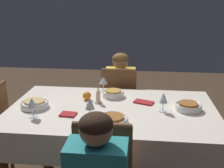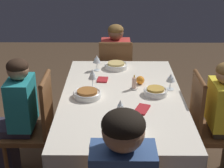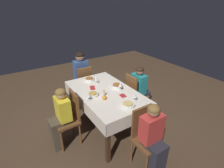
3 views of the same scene
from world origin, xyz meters
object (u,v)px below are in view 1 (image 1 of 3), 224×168
Objects in this scene: candle_centerpiece at (98,98)px; napkin_red_folded at (68,114)px; person_child_yellow at (121,96)px; wine_glass_south at (103,81)px; chair_south at (120,106)px; bowl_west at (188,106)px; orange_fruit at (87,96)px; wine_glass_east at (32,103)px; napkin_spare_side at (144,102)px; bowl_north at (112,120)px; wine_glass_west at (163,98)px; dining_table at (112,119)px; bowl_south at (113,93)px; bowl_east at (35,104)px; wine_glass_north at (90,104)px.

candle_centerpiece reaches higher than napkin_red_folded.
person_child_yellow reaches higher than wine_glass_south.
chair_south is 4.79× the size of bowl_west.
bowl_west is 0.79m from orange_fruit.
wine_glass_east is at bearing 59.13° from chair_south.
napkin_spare_side is (-0.35, 0.25, -0.09)m from wine_glass_south.
bowl_north is at bearing 28.83° from bowl_west.
wine_glass_east reaches higher than napkin_spare_side.
napkin_spare_side is (-0.36, -0.04, -0.04)m from candle_centerpiece.
chair_south is 6.40× the size of wine_glass_west.
candle_centerpiece reaches higher than napkin_spare_side.
wine_glass_east is 0.49m from orange_fruit.
person_child_yellow is 1.12m from bowl_north.
wine_glass_east is 0.26m from napkin_red_folded.
orange_fruit is (0.25, -0.42, 0.01)m from bowl_north.
bowl_west is at bearing 130.71° from chair_south.
chair_south is (-0.00, -0.68, -0.17)m from dining_table.
candle_centerpiece is (0.10, 0.16, 0.01)m from bowl_south.
bowl_east is at bearing 4.29° from dining_table.
wine_glass_north is 1.37× the size of candle_centerpiece.
bowl_east is (0.46, -0.19, -0.09)m from wine_glass_north.
bowl_east is at bearing 3.74° from bowl_west.
wine_glass_east is (0.53, 1.05, 0.30)m from person_child_yellow.
wine_glass_east reaches higher than bowl_north.
chair_south is at bearing -93.12° from bowl_south.
wine_glass_south reaches higher than bowl_east.
bowl_east reaches higher than napkin_red_folded.
napkin_spare_side is (-0.21, -0.40, -0.02)m from bowl_north.
bowl_east is 1.72× the size of candle_centerpiece.
napkin_red_folded is (0.86, 0.19, -0.02)m from bowl_west.
wine_glass_east is 1.20× the size of napkin_red_folded.
person_child_yellow reaches higher than bowl_east.
wine_glass_south is (0.49, -0.40, -0.01)m from wine_glass_west.
person_child_yellow is 0.77m from napkin_spare_side.
chair_south is 13.47× the size of orange_fruit.
wine_glass_south reaches higher than napkin_red_folded.
wine_glass_north is at bearing 83.05° from person_child_yellow.
person_child_yellow reaches higher than napkin_spare_side.
wine_glass_east reaches higher than napkin_red_folded.
wine_glass_north is 0.22m from napkin_red_folded.
wine_glass_west is 0.62m from orange_fruit.
bowl_north reaches higher than napkin_red_folded.
wine_glass_south reaches higher than bowl_north.
wine_glass_south is 0.73m from wine_glass_east.
person_child_yellow is at bearing -123.80° from bowl_east.
wine_glass_west is 0.92m from wine_glass_east.
candle_centerpiece is (-0.41, -0.31, -0.06)m from wine_glass_east.
wine_glass_north reaches higher than bowl_west.
napkin_spare_side is at bearing -48.27° from wine_glass_west.
napkin_red_folded is (-0.23, -0.06, -0.10)m from wine_glass_east.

